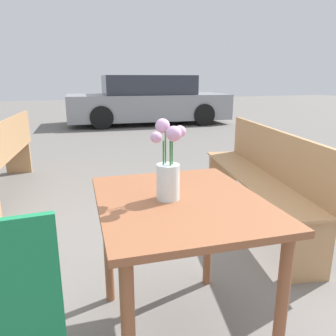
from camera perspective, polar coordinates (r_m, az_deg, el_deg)
ground_plane at (r=1.88m, az=1.87°, el=-27.06°), size 40.00×40.00×0.00m
table_front at (r=1.53m, az=2.08°, el=-9.40°), size 0.79×0.93×0.75m
flower_vase at (r=1.44m, az=0.01°, el=-0.54°), size 0.15×0.18×0.36m
cafe_chair at (r=1.34m, az=-27.03°, el=-21.29°), size 0.41×0.41×0.88m
bench_near at (r=3.00m, az=16.21°, el=-0.67°), size 0.75×1.96×0.85m
bench_far at (r=4.11m, az=-26.53°, el=2.47°), size 0.61×1.84×0.85m
parked_car at (r=9.68m, az=-3.53°, el=11.58°), size 4.64×2.20×1.36m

